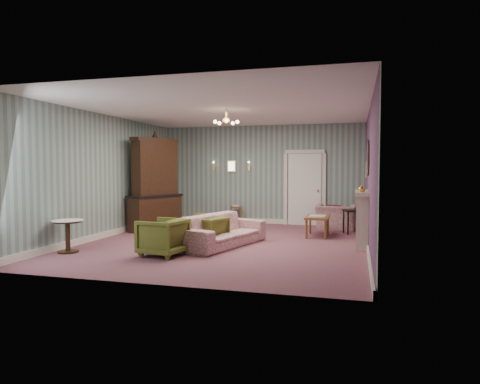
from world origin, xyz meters
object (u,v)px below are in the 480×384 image
(side_table_black, at_px, (352,222))
(pedestal_table, at_px, (68,236))
(wingback_chair, at_px, (336,213))
(dresser, at_px, (155,182))
(olive_chair_a, at_px, (163,235))
(sofa_chintz, at_px, (222,225))
(olive_chair_b, at_px, (208,230))
(fireplace, at_px, (362,218))
(coffee_table, at_px, (317,226))
(olive_chair_c, at_px, (208,226))

(side_table_black, xyz_separation_m, pedestal_table, (-5.30, -3.86, 0.02))
(wingback_chair, distance_m, dresser, 4.87)
(olive_chair_a, xyz_separation_m, dresser, (-1.66, 3.02, 0.90))
(sofa_chintz, relative_size, pedestal_table, 3.55)
(side_table_black, relative_size, pedestal_table, 0.95)
(olive_chair_b, distance_m, sofa_chintz, 0.31)
(olive_chair_a, xyz_separation_m, sofa_chintz, (0.76, 1.26, 0.06))
(sofa_chintz, distance_m, fireplace, 2.95)
(olive_chair_a, height_order, olive_chair_b, olive_chair_a)
(wingback_chair, xyz_separation_m, pedestal_table, (-4.87, -4.54, -0.13))
(pedestal_table, bearing_deg, side_table_black, 36.06)
(sofa_chintz, bearing_deg, olive_chair_b, 128.13)
(olive_chair_b, relative_size, wingback_chair, 0.67)
(olive_chair_a, height_order, coffee_table, olive_chair_a)
(sofa_chintz, bearing_deg, side_table_black, -31.61)
(olive_chair_b, distance_m, dresser, 2.99)
(olive_chair_a, height_order, dresser, dresser)
(fireplace, xyz_separation_m, pedestal_table, (-5.51, -2.25, -0.26))
(sofa_chintz, distance_m, side_table_black, 3.56)
(olive_chair_b, relative_size, olive_chair_c, 1.01)
(dresser, distance_m, fireplace, 5.39)
(wingback_chair, bearing_deg, pedestal_table, 44.06)
(dresser, bearing_deg, sofa_chintz, -14.49)
(olive_chair_a, xyz_separation_m, pedestal_table, (-1.91, -0.20, -0.07))
(olive_chair_c, relative_size, coffee_table, 0.70)
(olive_chair_c, distance_m, fireplace, 3.36)
(olive_chair_a, distance_m, side_table_black, 4.98)
(wingback_chair, height_order, dresser, dresser)
(sofa_chintz, distance_m, wingback_chair, 3.78)
(olive_chair_c, height_order, wingback_chair, wingback_chair)
(olive_chair_c, height_order, pedestal_table, olive_chair_c)
(fireplace, bearing_deg, pedestal_table, -157.81)
(olive_chair_b, bearing_deg, wingback_chair, 160.48)
(wingback_chair, distance_m, fireplace, 2.38)
(sofa_chintz, distance_m, pedestal_table, 3.05)
(wingback_chair, bearing_deg, dresser, 16.98)
(wingback_chair, xyz_separation_m, coffee_table, (-0.38, -1.26, -0.20))
(wingback_chair, distance_m, pedestal_table, 6.66)
(coffee_table, height_order, side_table_black, side_table_black)
(fireplace, distance_m, pedestal_table, 5.96)
(olive_chair_a, relative_size, dresser, 0.30)
(olive_chair_a, bearing_deg, pedestal_table, -74.05)
(sofa_chintz, height_order, fireplace, fireplace)
(olive_chair_b, height_order, wingback_chair, wingback_chair)
(dresser, distance_m, side_table_black, 5.18)
(coffee_table, bearing_deg, pedestal_table, -143.91)
(dresser, height_order, side_table_black, dresser)
(side_table_black, height_order, pedestal_table, pedestal_table)
(coffee_table, bearing_deg, olive_chair_a, -130.06)
(sofa_chintz, distance_m, coffee_table, 2.58)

